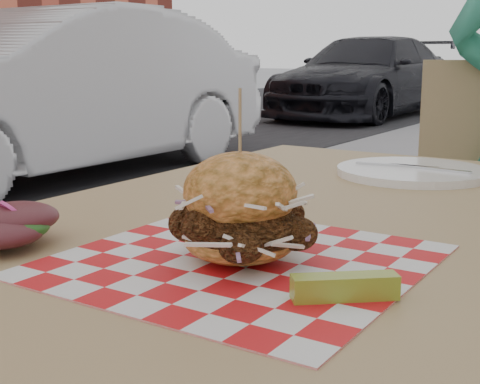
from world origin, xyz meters
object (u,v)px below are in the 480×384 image
Objects in this scene: sandwich at (240,214)px; patio_chair at (474,213)px; patio_table at (322,271)px; car_dark at (366,76)px; car_white at (47,93)px.

patio_chair is at bearing 92.25° from sandwich.
patio_chair is 1.24m from sandwich.
sandwich is at bearing -86.06° from patio_table.
patio_chair reaches higher than sandwich.
sandwich is (3.76, -9.47, 0.18)m from car_dark.
sandwich is (0.05, -1.22, 0.25)m from patio_chair.
car_white is 4.26× the size of patio_chair.
car_white is 6.44m from car_dark.
sandwich reaches higher than patio_table.
sandwich is at bearing -106.37° from patio_chair.
patio_chair is at bearing -64.71° from car_dark.
car_white reaches higher than patio_table.
car_dark is 10.19m from sandwich.
sandwich is (3.76, -3.03, 0.13)m from car_white.
car_white is at bearing -88.89° from car_dark.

